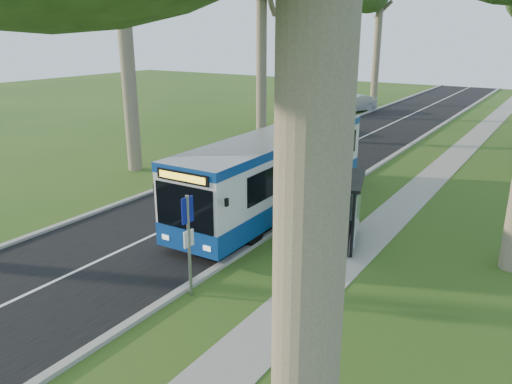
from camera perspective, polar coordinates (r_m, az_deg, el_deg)
ground at (r=14.63m, az=-7.00°, el=-10.37°), size 120.00×120.00×0.00m
road at (r=24.11m, az=1.61°, el=1.31°), size 7.00×100.00×0.02m
kerb_east at (r=22.58m, az=9.25°, el=0.05°), size 0.25×100.00×0.12m
kerb_west at (r=26.00m, az=-5.02°, el=2.60°), size 0.25×100.00×0.12m
centre_line at (r=24.11m, az=1.61°, el=1.34°), size 0.12×100.00×0.00m
footpath at (r=21.67m, az=16.51°, el=-1.39°), size 1.50×100.00×0.02m
bus at (r=19.83m, az=2.45°, el=2.39°), size 2.64×11.65×3.08m
bus_stop_sign at (r=13.33m, az=-7.72°, el=-4.90°), size 0.10×0.40×2.87m
bus_shelter at (r=16.49m, az=9.48°, el=-1.02°), size 2.19×3.00×2.31m
litter_bin at (r=16.37m, az=6.37°, el=-5.47°), size 0.49×0.49×0.86m
car_white at (r=35.02m, az=4.31°, el=7.77°), size 2.45×4.64×1.50m
car_silver at (r=45.62m, az=11.00°, el=9.88°), size 3.23×4.93×1.53m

